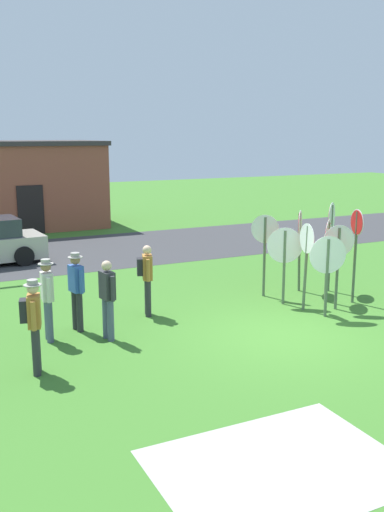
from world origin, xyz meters
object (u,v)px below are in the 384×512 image
object	(u,v)px
stop_sign_tallest	(285,252)
stop_sign_leaning_left	(338,252)
stop_sign_rear_left	(265,241)
person_in_blue	(107,296)
person_holding_notes	(47,295)
stop_sign_center_cluster	(328,246)
stop_sign_low_front	(306,252)
person_with_sunhat	(147,275)
stop_sign_nearest	(331,230)
person_near_signs	(76,287)
stop_sign_leaning_right	(327,262)
stop_sign_rear_right	(300,236)
stop_sign_far_back	(356,241)
person_on_left	(33,320)

from	to	relation	value
stop_sign_tallest	stop_sign_leaning_left	size ratio (longest dim) A/B	0.94
stop_sign_rear_left	person_in_blue	bearing A→B (deg)	-163.98
person_holding_notes	stop_sign_rear_left	bearing A→B (deg)	8.62
stop_sign_center_cluster	person_holding_notes	size ratio (longest dim) A/B	1.22
stop_sign_low_front	person_with_sunhat	xyz separation A→B (m)	(-3.61, 1.30, -0.47)
stop_sign_nearest	stop_sign_center_cluster	distance (m)	1.09
person_holding_notes	person_with_sunhat	bearing A→B (deg)	15.83
stop_sign_nearest	person_near_signs	bearing A→B (deg)	-178.71
stop_sign_tallest	person_with_sunhat	bearing A→B (deg)	169.42
stop_sign_rear_left	person_holding_notes	world-z (taller)	stop_sign_rear_left
stop_sign_leaning_right	stop_sign_rear_right	size ratio (longest dim) A/B	0.87
stop_sign_low_front	person_in_blue	distance (m)	4.97
stop_sign_leaning_right	person_near_signs	distance (m)	5.74
stop_sign_rear_left	stop_sign_center_cluster	world-z (taller)	stop_sign_rear_left
stop_sign_low_front	person_near_signs	bearing A→B (deg)	169.72
stop_sign_rear_right	person_in_blue	bearing A→B (deg)	-166.76
stop_sign_far_back	person_with_sunhat	distance (m)	5.31
stop_sign_nearest	stop_sign_center_cluster	bearing A→B (deg)	-133.09
stop_sign_nearest	stop_sign_rear_left	bearing A→B (deg)	169.12
stop_sign_leaning_left	person_near_signs	size ratio (longest dim) A/B	1.20
stop_sign_low_front	person_with_sunhat	bearing A→B (deg)	160.19
stop_sign_low_front	person_on_left	xyz separation A→B (m)	(-6.65, -0.97, -0.44)
stop_sign_leaning_left	stop_sign_rear_right	xyz separation A→B (m)	(0.18, 1.78, 0.11)
person_in_blue	person_holding_notes	distance (m)	1.23
stop_sign_far_back	person_holding_notes	world-z (taller)	stop_sign_far_back
stop_sign_leaning_left	stop_sign_nearest	bearing A→B (deg)	56.82
person_near_signs	person_in_blue	world-z (taller)	person_near_signs
stop_sign_nearest	person_near_signs	world-z (taller)	stop_sign_nearest
stop_sign_leaning_left	stop_sign_rear_right	bearing A→B (deg)	84.15
person_holding_notes	person_in_blue	bearing A→B (deg)	-22.55
stop_sign_rear_right	stop_sign_rear_left	bearing A→B (deg)	-178.97
stop_sign_low_front	stop_sign_far_back	xyz separation A→B (m)	(1.50, -0.02, 0.15)
stop_sign_low_front	stop_sign_leaning_right	bearing A→B (deg)	-78.00
person_near_signs	person_with_sunhat	distance (m)	1.79
stop_sign_leaning_left	person_near_signs	distance (m)	6.24
stop_sign_tallest	stop_sign_leaning_right	bearing A→B (deg)	-76.83
stop_sign_tallest	person_near_signs	bearing A→B (deg)	176.53
stop_sign_far_back	person_near_signs	size ratio (longest dim) A/B	1.38
stop_sign_low_front	person_with_sunhat	world-z (taller)	stop_sign_low_front
stop_sign_tallest	stop_sign_center_cluster	xyz separation A→B (m)	(1.09, -0.31, 0.13)
stop_sign_far_back	stop_sign_low_front	bearing A→B (deg)	179.22
stop_sign_far_back	stop_sign_leaning_right	size ratio (longest dim) A/B	1.24
stop_sign_rear_left	stop_sign_rear_right	bearing A→B (deg)	1.03
person_near_signs	person_in_blue	xyz separation A→B (m)	(0.43, -0.84, -0.03)
stop_sign_leaning_right	person_on_left	xyz separation A→B (m)	(-6.79, -0.35, -0.30)
stop_sign_rear_left	stop_sign_leaning_left	xyz separation A→B (m)	(0.95, -1.76, -0.06)
stop_sign_leaning_left	person_near_signs	bearing A→B (deg)	168.45
stop_sign_tallest	person_in_blue	bearing A→B (deg)	-173.72
stop_sign_tallest	stop_sign_far_back	distance (m)	1.82
stop_sign_tallest	person_on_left	xyz separation A→B (m)	(-6.49, -1.63, -0.32)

